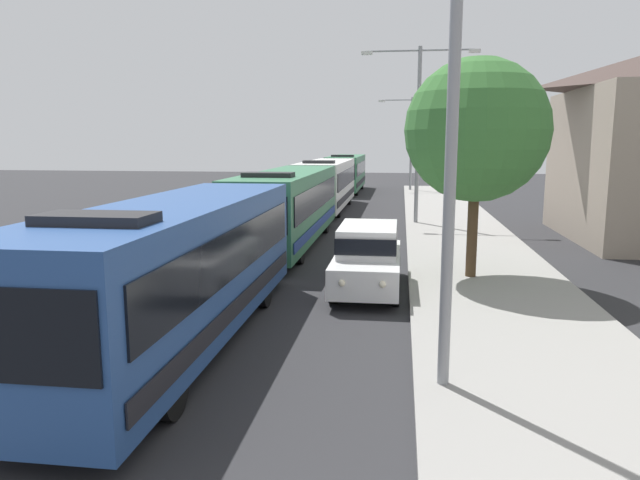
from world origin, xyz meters
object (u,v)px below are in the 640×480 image
at_px(white_suv, 368,255).
at_px(bus_lead, 179,266).
at_px(bus_middle, 327,183).
at_px(streetlamp_near, 454,67).
at_px(streetlamp_mid, 418,117).
at_px(roadside_tree, 477,130).
at_px(streetlamp_far, 412,133).
at_px(bus_second_in_line, 288,205).
at_px(bus_fourth_in_line, 346,172).

bearing_deg(white_suv, bus_lead, -125.68).
relative_size(bus_middle, white_suv, 2.38).
xyz_separation_m(streetlamp_near, streetlamp_mid, (0.00, 20.65, 0.01)).
height_order(bus_lead, roadside_tree, roadside_tree).
xyz_separation_m(bus_middle, streetlamp_far, (5.40, 14.57, 3.23)).
distance_m(bus_second_in_line, streetlamp_far, 28.02).
relative_size(bus_fourth_in_line, streetlamp_far, 1.43).
height_order(streetlamp_near, streetlamp_mid, streetlamp_mid).
bearing_deg(streetlamp_near, bus_lead, 162.18).
xyz_separation_m(white_suv, streetlamp_far, (1.70, 34.41, 3.88)).
distance_m(bus_middle, roadside_tree, 19.71).
height_order(bus_middle, bus_fourth_in_line, same).
bearing_deg(bus_middle, white_suv, -79.44).
distance_m(bus_fourth_in_line, streetlamp_mid, 20.51).
bearing_deg(streetlamp_far, bus_fourth_in_line, -167.20).
distance_m(white_suv, streetlamp_mid, 14.56).
bearing_deg(streetlamp_near, bus_second_in_line, 111.10).
distance_m(streetlamp_mid, streetlamp_far, 20.65).
relative_size(bus_lead, streetlamp_far, 1.41).
bearing_deg(roadside_tree, streetlamp_near, -99.46).
distance_m(streetlamp_near, roadside_tree, 8.62).
bearing_deg(roadside_tree, streetlamp_far, 92.46).
bearing_deg(roadside_tree, bus_middle, 110.44).
distance_m(bus_fourth_in_line, roadside_tree, 32.46).
distance_m(streetlamp_mid, roadside_tree, 12.30).
distance_m(bus_second_in_line, streetlamp_near, 15.46).
distance_m(bus_second_in_line, roadside_tree, 9.24).
bearing_deg(streetlamp_mid, roadside_tree, -83.40).
height_order(bus_fourth_in_line, streetlamp_far, streetlamp_far).
xyz_separation_m(bus_lead, bus_middle, (0.00, 24.99, 0.00)).
relative_size(bus_second_in_line, streetlamp_near, 1.42).
height_order(streetlamp_far, roadside_tree, streetlamp_far).
relative_size(bus_second_in_line, bus_fourth_in_line, 1.11).
bearing_deg(streetlamp_far, bus_second_in_line, -101.18).
xyz_separation_m(bus_second_in_line, streetlamp_near, (5.40, -13.99, 3.76)).
height_order(bus_middle, white_suv, bus_middle).
bearing_deg(bus_second_in_line, streetlamp_far, 78.82).
xyz_separation_m(bus_second_in_line, bus_middle, (-0.00, 12.74, -0.00)).
bearing_deg(streetlamp_far, streetlamp_mid, -90.00).
height_order(bus_second_in_line, white_suv, bus_second_in_line).
bearing_deg(streetlamp_mid, streetlamp_near, -90.00).
height_order(bus_fourth_in_line, streetlamp_mid, streetlamp_mid).
bearing_deg(streetlamp_far, streetlamp_near, -90.00).
bearing_deg(white_suv, streetlamp_mid, 82.96).
bearing_deg(streetlamp_mid, bus_lead, -105.93).
height_order(white_suv, streetlamp_near, streetlamp_near).
distance_m(bus_fourth_in_line, streetlamp_far, 6.41).
height_order(bus_fourth_in_line, streetlamp_near, streetlamp_near).
xyz_separation_m(bus_middle, bus_fourth_in_line, (-0.00, 13.34, -0.00)).
relative_size(bus_fourth_in_line, white_suv, 2.22).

